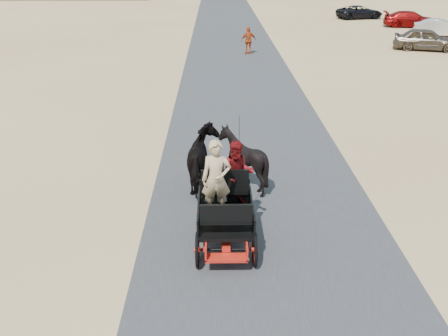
{
  "coord_description": "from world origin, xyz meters",
  "views": [
    {
      "loc": [
        -1.21,
        -12.2,
        6.32
      ],
      "look_at": [
        -1.0,
        -0.64,
        1.2
      ],
      "focal_mm": 40.0,
      "sensor_mm": 36.0,
      "label": 1
    }
  ],
  "objects_px": {
    "carriage": "(225,229)",
    "car_d": "(360,12)",
    "horse_right": "(243,159)",
    "car_a": "(426,39)",
    "car_b": "(441,28)",
    "car_c": "(411,19)",
    "horse_left": "(204,159)",
    "pedestrian": "(249,41)"
  },
  "relations": [
    {
      "from": "horse_right",
      "to": "pedestrian",
      "type": "distance_m",
      "value": 19.58
    },
    {
      "from": "car_a",
      "to": "car_c",
      "type": "height_order",
      "value": "car_a"
    },
    {
      "from": "pedestrian",
      "to": "car_b",
      "type": "relative_size",
      "value": 0.44
    },
    {
      "from": "car_c",
      "to": "car_d",
      "type": "distance_m",
      "value": 6.38
    },
    {
      "from": "horse_left",
      "to": "car_b",
      "type": "distance_m",
      "value": 31.68
    },
    {
      "from": "carriage",
      "to": "horse_left",
      "type": "bearing_deg",
      "value": 100.39
    },
    {
      "from": "car_b",
      "to": "car_d",
      "type": "bearing_deg",
      "value": 35.64
    },
    {
      "from": "horse_left",
      "to": "car_c",
      "type": "height_order",
      "value": "horse_left"
    },
    {
      "from": "carriage",
      "to": "car_d",
      "type": "bearing_deg",
      "value": 70.91
    },
    {
      "from": "car_d",
      "to": "carriage",
      "type": "bearing_deg",
      "value": 148.4
    },
    {
      "from": "car_b",
      "to": "horse_right",
      "type": "bearing_deg",
      "value": 165.37
    },
    {
      "from": "carriage",
      "to": "horse_left",
      "type": "relative_size",
      "value": 1.2
    },
    {
      "from": "horse_right",
      "to": "car_a",
      "type": "relative_size",
      "value": 0.4
    },
    {
      "from": "horse_left",
      "to": "car_d",
      "type": "relative_size",
      "value": 0.46
    },
    {
      "from": "horse_right",
      "to": "pedestrian",
      "type": "bearing_deg",
      "value": -94.12
    },
    {
      "from": "horse_right",
      "to": "car_a",
      "type": "distance_m",
      "value": 24.58
    },
    {
      "from": "car_b",
      "to": "car_d",
      "type": "height_order",
      "value": "car_b"
    },
    {
      "from": "pedestrian",
      "to": "carriage",
      "type": "bearing_deg",
      "value": 72.62
    },
    {
      "from": "horse_left",
      "to": "pedestrian",
      "type": "relative_size",
      "value": 1.16
    },
    {
      "from": "pedestrian",
      "to": "car_c",
      "type": "height_order",
      "value": "pedestrian"
    },
    {
      "from": "carriage",
      "to": "car_c",
      "type": "distance_m",
      "value": 38.06
    },
    {
      "from": "horse_right",
      "to": "pedestrian",
      "type": "xyz_separation_m",
      "value": [
        1.41,
        19.53,
        0.01
      ]
    },
    {
      "from": "carriage",
      "to": "car_c",
      "type": "xyz_separation_m",
      "value": [
        16.72,
        34.18,
        0.31
      ]
    },
    {
      "from": "car_b",
      "to": "car_c",
      "type": "distance_m",
      "value": 4.98
    },
    {
      "from": "car_c",
      "to": "car_d",
      "type": "relative_size",
      "value": 1.04
    },
    {
      "from": "carriage",
      "to": "car_a",
      "type": "height_order",
      "value": "car_a"
    },
    {
      "from": "carriage",
      "to": "horse_left",
      "type": "xyz_separation_m",
      "value": [
        -0.55,
        3.0,
        0.49
      ]
    },
    {
      "from": "carriage",
      "to": "car_c",
      "type": "height_order",
      "value": "car_c"
    },
    {
      "from": "horse_right",
      "to": "car_b",
      "type": "relative_size",
      "value": 0.43
    },
    {
      "from": "car_a",
      "to": "pedestrian",
      "type": "bearing_deg",
      "value": 113.69
    },
    {
      "from": "carriage",
      "to": "horse_right",
      "type": "bearing_deg",
      "value": 79.61
    },
    {
      "from": "pedestrian",
      "to": "car_c",
      "type": "bearing_deg",
      "value": -154.12
    },
    {
      "from": "horse_left",
      "to": "car_c",
      "type": "distance_m",
      "value": 35.65
    },
    {
      "from": "horse_right",
      "to": "car_a",
      "type": "xyz_separation_m",
      "value": [
        13.36,
        20.64,
        -0.13
      ]
    },
    {
      "from": "pedestrian",
      "to": "car_a",
      "type": "bearing_deg",
      "value": 172.88
    },
    {
      "from": "car_a",
      "to": "carriage",
      "type": "bearing_deg",
      "value": 167.91
    },
    {
      "from": "car_a",
      "to": "car_d",
      "type": "relative_size",
      "value": 0.95
    },
    {
      "from": "pedestrian",
      "to": "car_c",
      "type": "xyz_separation_m",
      "value": [
        14.76,
        11.66,
        -0.2
      ]
    },
    {
      "from": "horse_left",
      "to": "car_b",
      "type": "xyz_separation_m",
      "value": [
        17.77,
        26.23,
        -0.2
      ]
    },
    {
      "from": "pedestrian",
      "to": "car_d",
      "type": "bearing_deg",
      "value": -136.76
    },
    {
      "from": "car_b",
      "to": "carriage",
      "type": "bearing_deg",
      "value": 167.31
    },
    {
      "from": "carriage",
      "to": "car_a",
      "type": "bearing_deg",
      "value": 59.52
    }
  ]
}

